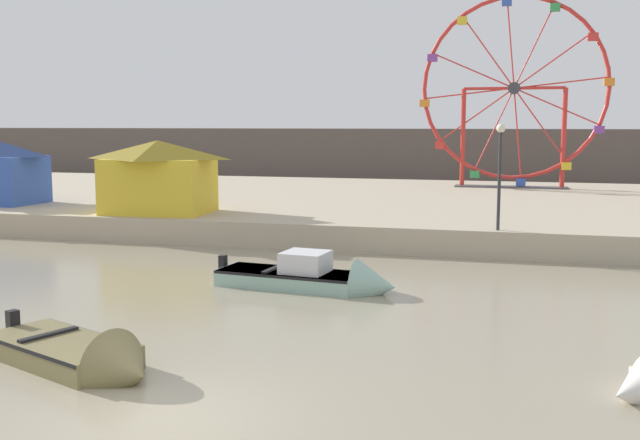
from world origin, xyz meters
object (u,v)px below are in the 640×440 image
at_px(motorboat_olive_wood, 87,358).
at_px(promenade_lamp_near, 500,161).
at_px(ferris_wheel_red_frame, 514,92).
at_px(carnival_booth_yellow_awning, 159,175).
at_px(motorboat_seafoam, 320,278).

relative_size(motorboat_olive_wood, promenade_lamp_near, 1.19).
bearing_deg(motorboat_olive_wood, ferris_wheel_red_frame, 99.61).
bearing_deg(carnival_booth_yellow_awning, ferris_wheel_red_frame, 45.98).
xyz_separation_m(motorboat_olive_wood, promenade_lamp_near, (7.47, 14.88, 3.28)).
relative_size(motorboat_olive_wood, carnival_booth_yellow_awning, 0.93).
bearing_deg(motorboat_olive_wood, motorboat_seafoam, 94.98).
relative_size(motorboat_seafoam, carnival_booth_yellow_awning, 1.16).
bearing_deg(motorboat_seafoam, promenade_lamp_near, 60.22).
bearing_deg(promenade_lamp_near, ferris_wheel_red_frame, 89.40).
distance_m(motorboat_olive_wood, promenade_lamp_near, 16.97).
distance_m(carnival_booth_yellow_awning, promenade_lamp_near, 14.43).
relative_size(motorboat_olive_wood, ferris_wheel_red_frame, 0.41).
xyz_separation_m(carnival_booth_yellow_awning, promenade_lamp_near, (14.32, -1.60, 0.89)).
height_order(carnival_booth_yellow_awning, promenade_lamp_near, promenade_lamp_near).
xyz_separation_m(ferris_wheel_red_frame, promenade_lamp_near, (-0.19, -18.57, -3.17)).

